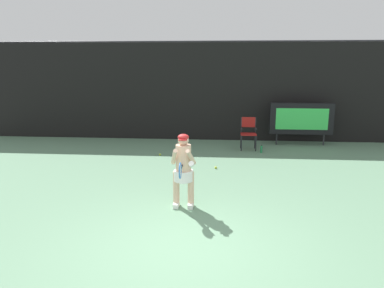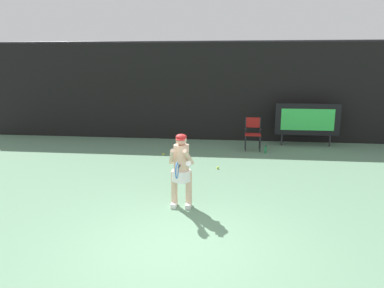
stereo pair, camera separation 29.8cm
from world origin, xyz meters
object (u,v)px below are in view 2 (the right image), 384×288
at_px(umpire_chair, 253,132).
at_px(tennis_racket, 177,170).
at_px(tennis_ball_loose, 218,168).
at_px(water_bottle, 265,150).
at_px(tennis_player, 181,167).
at_px(scoreboard, 307,119).
at_px(tennis_ball_spare, 163,154).

relative_size(umpire_chair, tennis_racket, 1.79).
xyz_separation_m(umpire_chair, tennis_ball_loose, (-1.05, -2.43, -0.58)).
bearing_deg(umpire_chair, water_bottle, -49.18).
distance_m(water_bottle, tennis_player, 5.22).
xyz_separation_m(scoreboard, tennis_racket, (-3.55, -6.51, -0.02)).
bearing_deg(tennis_ball_spare, water_bottle, 11.05).
bearing_deg(tennis_player, tennis_ball_spare, 106.08).
distance_m(umpire_chair, water_bottle, 0.79).
bearing_deg(umpire_chair, tennis_ball_spare, -158.80).
relative_size(umpire_chair, tennis_player, 0.71).
height_order(scoreboard, tennis_ball_loose, scoreboard).
xyz_separation_m(scoreboard, tennis_ball_spare, (-4.73, -1.91, -0.91)).
distance_m(scoreboard, umpire_chair, 2.08).
distance_m(tennis_racket, tennis_ball_loose, 3.45).
bearing_deg(tennis_ball_spare, tennis_racket, -75.64).
bearing_deg(scoreboard, water_bottle, -139.37).
distance_m(scoreboard, tennis_racket, 7.42).
bearing_deg(tennis_ball_spare, scoreboard, 21.98).
distance_m(tennis_ball_loose, tennis_ball_spare, 2.23).
relative_size(scoreboard, water_bottle, 8.30).
distance_m(scoreboard, tennis_player, 6.99).
bearing_deg(water_bottle, umpire_chair, 130.82).
bearing_deg(umpire_chair, scoreboard, 23.15).
bearing_deg(tennis_ball_spare, tennis_player, -73.92).
bearing_deg(tennis_player, tennis_racket, -90.85).
xyz_separation_m(scoreboard, tennis_player, (-3.55, -6.02, -0.11)).
distance_m(umpire_chair, tennis_ball_loose, 2.71).
bearing_deg(tennis_ball_loose, water_bottle, 53.51).
bearing_deg(tennis_racket, scoreboard, 52.55).
height_order(umpire_chair, water_bottle, umpire_chair).
relative_size(umpire_chair, tennis_ball_spare, 15.88).
bearing_deg(scoreboard, tennis_ball_spare, -158.02).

